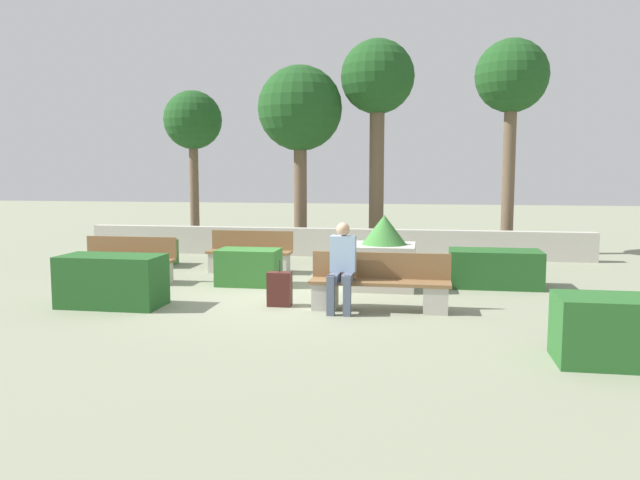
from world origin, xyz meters
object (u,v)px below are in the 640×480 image
Objects in this scene: bench_left_side at (250,257)px; person_seated_man at (342,263)px; tree_center_right at (377,84)px; planter_corner_left at (384,257)px; bench_right_side at (127,265)px; tree_leftmost at (193,123)px; tree_rightmost at (512,82)px; bench_front at (380,288)px; suitcase at (280,289)px; tree_center_left at (300,111)px.

bench_left_side is 4.01m from person_seated_man.
bench_left_side is at bearing -118.60° from tree_center_right.
tree_center_right reaches higher than planter_corner_left.
bench_right_side is (-1.95, -1.54, 0.00)m from bench_left_side.
person_seated_man reaches higher than bench_left_side.
tree_rightmost reaches higher than tree_leftmost.
tree_rightmost is (8.39, -0.35, 0.87)m from tree_leftmost.
suitcase is (-1.55, 0.01, -0.07)m from bench_front.
tree_rightmost reaches higher than person_seated_man.
bench_left_side is 1.32× the size of person_seated_man.
tree_center_right is at bearing 60.40° from bench_left_side.
person_seated_man is at bearing -22.54° from bench_right_side.
planter_corner_left is 6.66m from tree_center_right.
bench_right_side is 6.79m from tree_center_left.
bench_front is 8.41m from tree_rightmost.
bench_front is 4.23m from bench_left_side.
tree_center_right is at bearing 90.50° from person_seated_man.
person_seated_man is 0.24× the size of tree_center_right.
bench_left_side is 2.38× the size of suitcase.
planter_corner_left is at bearing -44.18° from tree_leftmost.
tree_center_left reaches higher than person_seated_man.
bench_front and bench_left_side have the same top height.
tree_leftmost is at bearing 119.65° from suitcase.
tree_center_left is at bearing -4.76° from tree_leftmost.
tree_center_left is 5.36m from tree_rightmost.
person_seated_man is at bearing -104.40° from planter_corner_left.
planter_corner_left is (-0.06, 1.80, 0.23)m from bench_front.
bench_right_side is at bearing 162.41° from bench_front.
tree_center_left is at bearing 106.11° from person_seated_man.
suitcase is at bearing -67.16° from bench_left_side.
tree_leftmost is (-4.13, 7.26, 3.14)m from suitcase.
planter_corner_left is 8.35m from tree_leftmost.
person_seated_man reaches higher than planter_corner_left.
tree_rightmost is at bearing 61.71° from planter_corner_left.
bench_right_side is at bearing -142.80° from bench_left_side.
tree_leftmost is at bearing 179.92° from tree_center_right.
planter_corner_left reaches higher than suitcase.
suitcase is 0.14× the size of tree_rightmost.
bench_front is 0.69m from person_seated_man.
planter_corner_left is 6.90m from tree_rightmost.
tree_center_right is (-0.62, 7.27, 4.00)m from bench_front.
bench_front is 0.39× the size of tree_center_right.
tree_rightmost reaches higher than bench_right_side.
bench_front reaches higher than suitcase.
bench_left_side is 6.24m from tree_center_right.
bench_right_side is at bearing -144.53° from tree_rightmost.
tree_center_right is 1.03× the size of tree_rightmost.
tree_center_right reaches higher than tree_leftmost.
person_seated_man is 8.24m from tree_center_right.
tree_center_right is at bearing 94.89° from bench_front.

